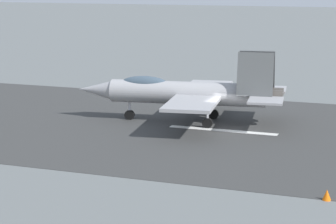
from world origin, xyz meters
name	(u,v)px	position (x,y,z in m)	size (l,w,h in m)	color
ground_plane	(226,131)	(0.00, 0.00, 0.00)	(400.00, 400.00, 0.00)	slate
runway_strip	(226,131)	(-0.02, 0.00, 0.01)	(240.00, 26.00, 0.02)	#383837
fighter_jet	(189,92)	(3.40, -1.77, 2.35)	(16.35, 13.32, 5.54)	#9E9DA0
marker_cone_near	(327,195)	(-8.69, 12.94, 0.28)	(0.44, 0.44, 0.55)	orange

